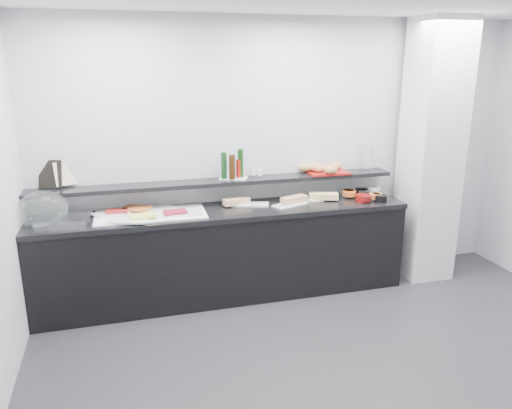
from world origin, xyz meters
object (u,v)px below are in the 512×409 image
object	(u,v)px
cloche_base	(64,219)
carafe	(367,156)
framed_print	(50,174)
condiment_tray	(234,178)
bread_tray	(327,172)
sandwich_plate_mid	(290,205)

from	to	relation	value
cloche_base	carafe	xyz separation A→B (m)	(3.06, 0.17, 0.38)
framed_print	carafe	world-z (taller)	carafe
condiment_tray	bread_tray	size ratio (longest dim) A/B	0.65
cloche_base	carafe	bearing A→B (deg)	11.85
framed_print	condiment_tray	size ratio (longest dim) A/B	0.97
condiment_tray	carafe	xyz separation A→B (m)	(1.46, -0.00, 0.14)
sandwich_plate_mid	bread_tray	bearing A→B (deg)	3.99
framed_print	bread_tray	xyz separation A→B (m)	(2.70, -0.09, -0.12)
cloche_base	sandwich_plate_mid	xyz separation A→B (m)	(2.11, -0.07, -0.01)
framed_print	carafe	distance (m)	3.16
cloche_base	framed_print	world-z (taller)	framed_print
cloche_base	framed_print	distance (m)	0.45
cloche_base	sandwich_plate_mid	world-z (taller)	cloche_base
sandwich_plate_mid	framed_print	world-z (taller)	framed_print
sandwich_plate_mid	bread_tray	xyz separation A→B (m)	(0.48, 0.23, 0.25)
bread_tray	sandwich_plate_mid	bearing A→B (deg)	-154.13
sandwich_plate_mid	carafe	xyz separation A→B (m)	(0.95, 0.24, 0.39)
cloche_base	bread_tray	bearing A→B (deg)	12.08
cloche_base	bread_tray	distance (m)	2.61
cloche_base	carafe	distance (m)	3.09
condiment_tray	carafe	world-z (taller)	carafe
framed_print	cloche_base	bearing A→B (deg)	-50.71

